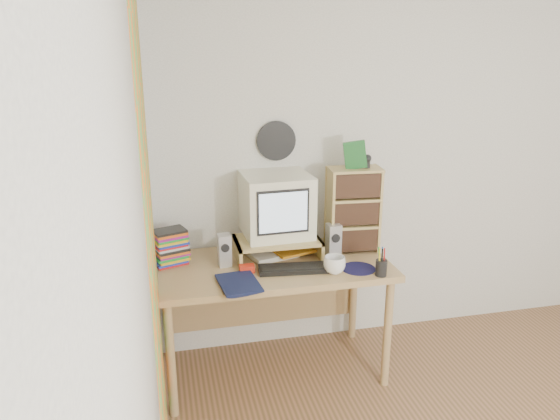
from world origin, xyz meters
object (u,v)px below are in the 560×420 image
dvd_stack (170,244)px  mug (334,265)px  cd_rack (354,210)px  diary (220,284)px  desk (271,280)px  keyboard (293,269)px  crt_monitor (277,206)px

dvd_stack → mug: size_ratio=2.04×
cd_rack → diary: (-0.89, -0.36, -0.24)m
mug → cd_rack: bearing=54.4°
cd_rack → mug: cd_rack is taller
desk → cd_rack: (0.54, 0.04, 0.40)m
desk → mug: size_ratio=10.98×
keyboard → diary: diary is taller
desk → cd_rack: size_ratio=2.60×
desk → dvd_stack: 0.66m
desk → dvd_stack: (-0.59, 0.07, 0.26)m
cd_rack → mug: (-0.22, -0.31, -0.22)m
dvd_stack → mug: (0.91, -0.34, -0.08)m
desk → crt_monitor: 0.46m
keyboard → diary: 0.46m
cd_rack → mug: size_ratio=4.23×
cd_rack → mug: 0.44m
desk → keyboard: (0.09, -0.19, 0.15)m
dvd_stack → cd_rack: bearing=-19.8°
keyboard → crt_monitor: bearing=102.1°
crt_monitor → diary: 0.65m
keyboard → cd_rack: size_ratio=0.74×
crt_monitor → mug: crt_monitor is taller
diary → cd_rack: bearing=16.4°
desk → keyboard: keyboard is taller
diary → desk: bearing=37.3°
cd_rack → diary: size_ratio=2.11×
crt_monitor → cd_rack: size_ratio=0.75×
keyboard → mug: mug is taller
keyboard → dvd_stack: 0.75m
dvd_stack → mug: 0.98m
dvd_stack → diary: (0.24, -0.40, -0.10)m
crt_monitor → dvd_stack: 0.68m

